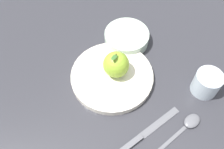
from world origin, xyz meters
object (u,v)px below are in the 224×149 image
(apple, at_px, (116,64))
(side_bowl, at_px, (127,37))
(dinner_plate, at_px, (112,76))
(cup, at_px, (207,82))
(knife, at_px, (142,136))
(spoon, at_px, (186,126))

(apple, bearing_deg, side_bowl, -162.18)
(dinner_plate, distance_m, cup, 0.26)
(apple, xyz_separation_m, side_bowl, (-0.13, -0.04, -0.03))
(apple, xyz_separation_m, cup, (-0.09, 0.23, -0.02))
(side_bowl, relative_size, cup, 1.91)
(cup, relative_size, knife, 0.36)
(knife, xyz_separation_m, spoon, (-0.08, 0.08, 0.00))
(knife, bearing_deg, dinner_plate, -123.62)
(dinner_plate, xyz_separation_m, spoon, (0.02, 0.24, -0.01))
(dinner_plate, bearing_deg, apple, 162.01)
(knife, bearing_deg, side_bowl, -141.79)
(spoon, bearing_deg, dinner_plate, -95.32)
(knife, distance_m, spoon, 0.12)
(side_bowl, xyz_separation_m, cup, (0.03, 0.27, 0.02))
(cup, height_order, spoon, cup)
(knife, bearing_deg, apple, -127.75)
(knife, bearing_deg, cup, 159.77)
(cup, bearing_deg, side_bowl, -97.18)
(knife, bearing_deg, spoon, 134.84)
(cup, distance_m, knife, 0.23)
(dinner_plate, distance_m, spoon, 0.24)
(side_bowl, height_order, cup, cup)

